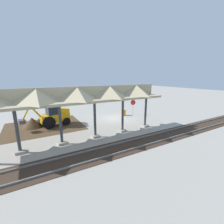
% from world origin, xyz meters
% --- Properties ---
extents(ground_plane, '(120.00, 120.00, 0.00)m').
position_xyz_m(ground_plane, '(0.00, 0.00, 0.00)').
color(ground_plane, '#9E998E').
extents(dirt_work_zone, '(8.43, 7.00, 0.01)m').
position_xyz_m(dirt_work_zone, '(8.94, -1.10, 0.00)').
color(dirt_work_zone, '#4C3823').
rests_on(dirt_work_zone, ground).
extents(platform_canopy, '(16.85, 3.20, 4.90)m').
position_xyz_m(platform_canopy, '(6.53, 4.76, 4.16)').
color(platform_canopy, '#9E998E').
rests_on(platform_canopy, ground).
extents(rail_tracks, '(60.00, 2.58, 0.15)m').
position_xyz_m(rail_tracks, '(0.00, 7.94, 0.03)').
color(rail_tracks, slate).
rests_on(rail_tracks, ground).
extents(stop_sign, '(0.74, 0.23, 2.31)m').
position_xyz_m(stop_sign, '(-3.34, -0.29, 1.66)').
color(stop_sign, gray).
rests_on(stop_sign, ground).
extents(backhoe, '(5.43, 2.25, 2.82)m').
position_xyz_m(backhoe, '(7.87, -0.77, 1.26)').
color(backhoe, orange).
rests_on(backhoe, ground).
extents(dirt_mound, '(4.30, 4.30, 2.32)m').
position_xyz_m(dirt_mound, '(10.16, -1.40, 0.00)').
color(dirt_mound, '#4C3823').
rests_on(dirt_mound, ground).
extents(traffic_barrel, '(0.56, 0.56, 0.90)m').
position_xyz_m(traffic_barrel, '(-1.97, -0.70, 0.45)').
color(traffic_barrel, orange).
rests_on(traffic_barrel, ground).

